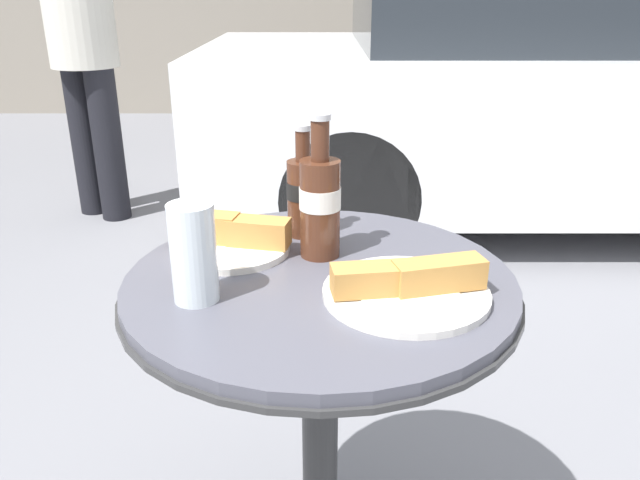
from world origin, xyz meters
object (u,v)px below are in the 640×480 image
Objects in this scene: lunch_plate_far at (230,239)px; drinking_glass at (194,257)px; parked_car at (556,95)px; pedestrian at (80,38)px; bistro_table at (320,377)px; cola_bottle_right at (303,193)px; lunch_plate_near at (407,286)px; cola_bottle_left at (319,202)px.

drinking_glass is at bearing -98.28° from lunch_plate_far.
pedestrian is (-2.48, -0.14, 0.30)m from parked_car.
parked_car is (1.29, 2.48, 0.08)m from bistro_table.
cola_bottle_right reaches higher than lunch_plate_near.
lunch_plate_far is at bearing -148.97° from cola_bottle_right.
cola_bottle_left is 0.18m from lunch_plate_far.
cola_bottle_left is 0.98× the size of lunch_plate_near.
lunch_plate_far is (0.03, 0.19, -0.05)m from drinking_glass.
bistro_table is 0.19× the size of parked_car.
cola_bottle_left is 0.06× the size of parked_car.
cola_bottle_right is 2.66m from parked_car.
parked_car reaches higher than drinking_glass.
pedestrian is at bearing 114.73° from lunch_plate_far.
cola_bottle_right reaches higher than drinking_glass.
cola_bottle_left is 0.10m from cola_bottle_right.
lunch_plate_far is (-0.16, 0.02, -0.08)m from cola_bottle_left.
parked_car reaches higher than lunch_plate_near.
bistro_table is 2.80m from parked_car.
cola_bottle_right is at bearing 106.83° from cola_bottle_left.
parked_car is (1.45, 2.38, -0.14)m from lunch_plate_far.
bistro_table is 0.33m from drinking_glass.
parked_car reaches higher than cola_bottle_right.
parked_car reaches higher than bistro_table.
lunch_plate_far is 2.79m from parked_car.
cola_bottle_left is at bearing 129.66° from lunch_plate_near.
parked_car is (1.47, 2.56, -0.18)m from drinking_glass.
parked_car is at bearing 65.69° from lunch_plate_near.
lunch_plate_far is at bearing 148.05° from lunch_plate_near.
bistro_table is 0.26m from lunch_plate_near.
parked_car is 2.32× the size of pedestrian.
cola_bottle_right is at bearing 99.70° from bistro_table.
cola_bottle_left is 0.15× the size of pedestrian.
cola_bottle_left reaches higher than bistro_table.
cola_bottle_right is 0.16m from lunch_plate_far.
cola_bottle_right is at bearing -119.83° from parked_car.
pedestrian is (-1.16, 2.16, 0.11)m from cola_bottle_right.
drinking_glass is at bearing -120.46° from cola_bottle_right.
cola_bottle_right is 0.13× the size of pedestrian.
parked_car is 2.50m from pedestrian.
cola_bottle_left reaches higher than lunch_plate_far.
bistro_table is at bearing 150.06° from lunch_plate_near.
pedestrian is (-1.03, 2.24, 0.17)m from lunch_plate_far.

